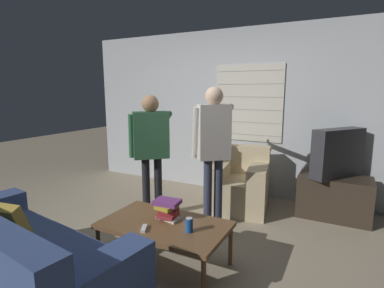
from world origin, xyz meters
TOP-DOWN VIEW (x-y plane):
  - ground_plane at (0.00, 0.00)m, footprint 16.00×16.00m
  - wall_back at (0.01, 2.03)m, footprint 5.20×0.08m
  - couch_blue at (-0.51, -1.22)m, footprint 2.08×1.07m
  - armchair_beige at (0.39, 1.38)m, footprint 0.89×0.92m
  - coffee_table at (0.23, -0.30)m, footprint 1.16×0.67m
  - tv_stand at (1.58, 1.63)m, footprint 0.87×0.48m
  - tv at (1.58, 1.63)m, footprint 0.60×0.71m
  - person_left_standing at (-0.53, 0.59)m, footprint 0.51×0.81m
  - person_right_standing at (0.29, 0.67)m, footprint 0.47×0.81m
  - book_stack at (0.20, -0.20)m, footprint 0.28×0.21m
  - soda_can at (0.51, -0.34)m, footprint 0.07×0.07m
  - spare_remote at (0.14, -0.49)m, footprint 0.09×0.13m

SIDE VIEW (x-z plane):
  - ground_plane at x=0.00m, z-range 0.00..0.00m
  - tv_stand at x=1.58m, z-range 0.00..0.54m
  - couch_blue at x=-0.51m, z-range -0.10..0.71m
  - armchair_beige at x=0.39m, z-range -0.08..0.76m
  - coffee_table at x=0.23m, z-range 0.18..0.60m
  - spare_remote at x=0.14m, z-range 0.42..0.45m
  - soda_can at x=0.51m, z-range 0.42..0.55m
  - book_stack at x=0.20m, z-range 0.43..0.61m
  - tv at x=1.58m, z-range 0.54..1.16m
  - person_left_standing at x=-0.53m, z-range 0.21..1.78m
  - person_right_standing at x=0.29m, z-range 0.22..1.89m
  - wall_back at x=0.01m, z-range 0.00..2.55m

